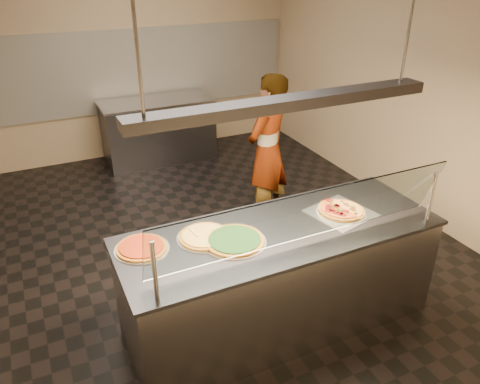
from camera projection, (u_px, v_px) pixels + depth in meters
name	position (u px, v px, depth m)	size (l,w,h in m)	color
ground	(212.00, 243.00, 5.21)	(5.00, 6.00, 0.02)	black
wall_back	(132.00, 56.00, 6.94)	(5.00, 0.02, 3.00)	tan
wall_front	(458.00, 295.00, 2.10)	(5.00, 0.02, 3.00)	tan
wall_right	(407.00, 84.00, 5.47)	(0.02, 6.00, 3.00)	tan
tile_band	(134.00, 70.00, 7.01)	(4.90, 0.02, 1.20)	silver
serving_counter	(279.00, 277.00, 3.89)	(2.58, 0.94, 0.93)	#B7B7BC
sneeze_guard	(307.00, 217.00, 3.26)	(2.34, 0.18, 0.54)	#B7B7BC
perforated_tray	(341.00, 212.00, 3.91)	(0.55, 0.55, 0.01)	silver
half_pizza_pepperoni	(332.00, 211.00, 3.86)	(0.27, 0.42, 0.05)	brown
half_pizza_sausage	(350.00, 207.00, 3.94)	(0.27, 0.42, 0.04)	brown
pizza_spinach	(234.00, 240.00, 3.51)	(0.48, 0.48, 0.03)	silver
pizza_cheese	(204.00, 236.00, 3.57)	(0.43, 0.43, 0.03)	silver
pizza_tomato	(142.00, 247.00, 3.43)	(0.40, 0.40, 0.03)	silver
pizza_spatula	(200.00, 233.00, 3.57)	(0.19, 0.23, 0.02)	#B7B7BC
prep_table	(159.00, 130.00, 7.11)	(1.65, 0.74, 0.93)	#38383D
worker	(268.00, 151.00, 5.27)	(0.64, 0.42, 1.75)	#26232D
heat_lamp_housing	(287.00, 103.00, 3.21)	(2.30, 0.18, 0.08)	#38383D
lamp_rod_left	(135.00, 29.00, 2.58)	(0.02, 0.02, 1.01)	#B7B7BC
lamp_rod_right	(412.00, 12.00, 3.34)	(0.02, 0.02, 1.01)	#B7B7BC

